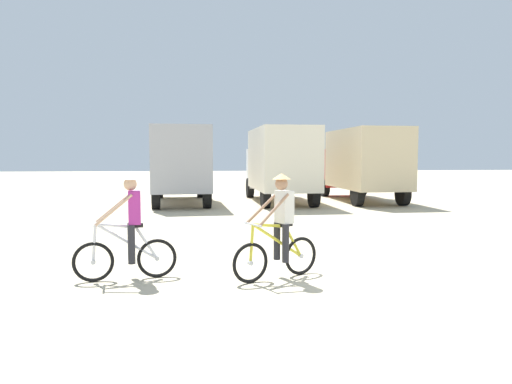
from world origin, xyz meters
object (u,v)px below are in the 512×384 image
at_px(cyclist_orange_shirt, 129,231).
at_px(cyclist_cowboy_hat, 279,230).
at_px(box_truck_grey_hauler, 181,162).
at_px(box_truck_cream_rv, 280,162).
at_px(box_truck_tan_camper, 362,161).

height_order(cyclist_orange_shirt, cyclist_cowboy_hat, same).
distance_m(box_truck_grey_hauler, cyclist_orange_shirt, 13.25).
xyz_separation_m(box_truck_grey_hauler, cyclist_cowboy_hat, (2.33, -13.41, -1.03)).
bearing_deg(box_truck_cream_rv, box_truck_tan_camper, 3.56).
relative_size(box_truck_tan_camper, cyclist_orange_shirt, 3.74).
distance_m(box_truck_grey_hauler, box_truck_tan_camper, 8.47).
distance_m(box_truck_cream_rv, box_truck_tan_camper, 3.99).
bearing_deg(box_truck_tan_camper, cyclist_cowboy_hat, -114.34).
bearing_deg(cyclist_orange_shirt, box_truck_grey_hauler, 88.99).
bearing_deg(cyclist_orange_shirt, cyclist_cowboy_hat, -4.50).
bearing_deg(box_truck_grey_hauler, cyclist_cowboy_hat, -80.13).
bearing_deg(box_truck_cream_rv, cyclist_orange_shirt, -109.81).
bearing_deg(cyclist_cowboy_hat, cyclist_orange_shirt, 175.50).
relative_size(cyclist_orange_shirt, cyclist_cowboy_hat, 1.00).
xyz_separation_m(cyclist_orange_shirt, cyclist_cowboy_hat, (2.57, -0.20, -0.00)).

